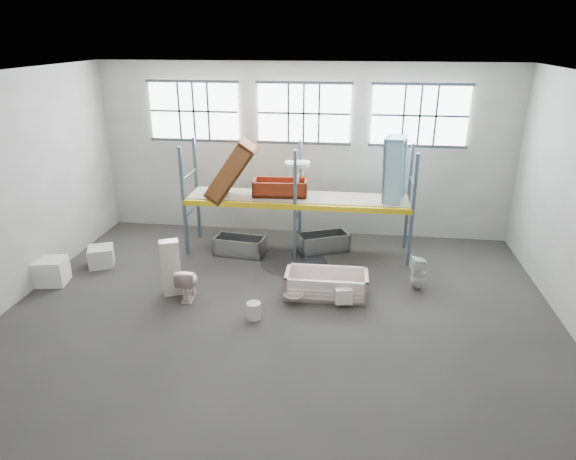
% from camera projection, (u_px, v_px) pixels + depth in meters
% --- Properties ---
extents(floor, '(12.00, 10.00, 0.10)m').
position_uv_depth(floor, '(279.00, 317.00, 10.97)').
color(floor, '#443F3B').
rests_on(floor, ground).
extents(ceiling, '(12.00, 10.00, 0.10)m').
position_uv_depth(ceiling, '(277.00, 73.00, 9.10)').
color(ceiling, silver).
rests_on(ceiling, ground).
extents(wall_back, '(12.00, 0.10, 5.00)m').
position_uv_depth(wall_back, '(304.00, 151.00, 14.70)').
color(wall_back, '#9E9C93').
rests_on(wall_back, ground).
extents(wall_front, '(12.00, 0.10, 5.00)m').
position_uv_depth(wall_front, '(209.00, 357.00, 5.38)').
color(wall_front, '#A7A59B').
rests_on(wall_front, ground).
extents(window_left, '(2.60, 0.04, 1.60)m').
position_uv_depth(window_left, '(194.00, 111.00, 14.58)').
color(window_left, white).
rests_on(window_left, wall_back).
extents(window_mid, '(2.60, 0.04, 1.60)m').
position_uv_depth(window_mid, '(304.00, 113.00, 14.19)').
color(window_mid, white).
rests_on(window_mid, wall_back).
extents(window_right, '(2.60, 0.04, 1.60)m').
position_uv_depth(window_right, '(420.00, 116.00, 13.81)').
color(window_right, white).
rests_on(window_right, wall_back).
extents(rack_upright_la, '(0.08, 0.08, 3.00)m').
position_uv_depth(rack_upright_la, '(184.00, 202.00, 13.44)').
color(rack_upright_la, slate).
rests_on(rack_upright_la, floor).
extents(rack_upright_lb, '(0.08, 0.08, 3.00)m').
position_uv_depth(rack_upright_lb, '(197.00, 189.00, 14.55)').
color(rack_upright_lb, slate).
rests_on(rack_upright_lb, floor).
extents(rack_upright_ma, '(0.08, 0.08, 3.00)m').
position_uv_depth(rack_upright_ma, '(295.00, 207.00, 13.08)').
color(rack_upright_ma, slate).
rests_on(rack_upright_ma, floor).
extents(rack_upright_mb, '(0.08, 0.08, 3.00)m').
position_uv_depth(rack_upright_mb, '(300.00, 193.00, 14.19)').
color(rack_upright_mb, slate).
rests_on(rack_upright_mb, floor).
extents(rack_upright_ra, '(0.08, 0.08, 3.00)m').
position_uv_depth(rack_upright_ra, '(413.00, 212.00, 12.72)').
color(rack_upright_ra, slate).
rests_on(rack_upright_ra, floor).
extents(rack_upright_rb, '(0.08, 0.08, 3.00)m').
position_uv_depth(rack_upright_rb, '(408.00, 197.00, 13.82)').
color(rack_upright_rb, slate).
rests_on(rack_upright_rb, floor).
extents(rack_beam_front, '(6.00, 0.10, 0.14)m').
position_uv_depth(rack_beam_front, '(295.00, 207.00, 13.08)').
color(rack_beam_front, yellow).
rests_on(rack_beam_front, floor).
extents(rack_beam_back, '(6.00, 0.10, 0.14)m').
position_uv_depth(rack_beam_back, '(300.00, 193.00, 14.19)').
color(rack_beam_back, yellow).
rests_on(rack_beam_back, floor).
extents(shelf_deck, '(5.90, 1.10, 0.03)m').
position_uv_depth(shelf_deck, '(298.00, 197.00, 13.60)').
color(shelf_deck, gray).
rests_on(shelf_deck, floor).
extents(wet_patch, '(1.80, 1.80, 0.00)m').
position_uv_depth(wet_patch, '(294.00, 262.00, 13.44)').
color(wet_patch, black).
rests_on(wet_patch, floor).
extents(bathtub_beige, '(1.91, 0.92, 0.56)m').
position_uv_depth(bathtub_beige, '(326.00, 284.00, 11.70)').
color(bathtub_beige, silver).
rests_on(bathtub_beige, floor).
extents(cistern_spare, '(0.40, 0.26, 0.36)m').
position_uv_depth(cistern_spare, '(344.00, 296.00, 11.15)').
color(cistern_spare, '#EEDFC9').
rests_on(cistern_spare, bathtub_beige).
extents(sink_in_tub, '(0.48, 0.48, 0.16)m').
position_uv_depth(sink_in_tub, '(293.00, 297.00, 11.35)').
color(sink_in_tub, beige).
rests_on(sink_in_tub, bathtub_beige).
extents(toilet_beige, '(0.50, 0.80, 0.78)m').
position_uv_depth(toilet_beige, '(188.00, 282.00, 11.53)').
color(toilet_beige, '#F2D3CB').
rests_on(toilet_beige, floor).
extents(cistern_tall, '(0.51, 0.43, 1.34)m').
position_uv_depth(cistern_tall, '(171.00, 268.00, 11.61)').
color(cistern_tall, beige).
rests_on(cistern_tall, floor).
extents(toilet_white, '(0.46, 0.46, 0.83)m').
position_uv_depth(toilet_white, '(419.00, 273.00, 11.92)').
color(toilet_white, white).
rests_on(toilet_white, floor).
extents(steel_tub_left, '(1.43, 0.80, 0.50)m').
position_uv_depth(steel_tub_left, '(240.00, 246.00, 13.85)').
color(steel_tub_left, '#A4A8AC').
rests_on(steel_tub_left, floor).
extents(steel_tub_right, '(1.53, 1.14, 0.51)m').
position_uv_depth(steel_tub_right, '(323.00, 242.00, 14.07)').
color(steel_tub_right, '#A0A3A6').
rests_on(steel_tub_right, floor).
extents(rust_tub_flat, '(1.50, 0.78, 0.41)m').
position_uv_depth(rust_tub_flat, '(280.00, 187.00, 13.62)').
color(rust_tub_flat, maroon).
rests_on(rust_tub_flat, shelf_deck).
extents(rust_tub_tilted, '(1.44, 0.87, 1.72)m').
position_uv_depth(rust_tub_tilted, '(231.00, 171.00, 13.34)').
color(rust_tub_tilted, brown).
rests_on(rust_tub_tilted, shelf_deck).
extents(sink_on_shelf, '(0.73, 0.62, 0.57)m').
position_uv_depth(sink_on_shelf, '(297.00, 181.00, 13.15)').
color(sink_on_shelf, white).
rests_on(sink_on_shelf, rust_tub_flat).
extents(blue_tub_upright, '(0.71, 0.91, 1.75)m').
position_uv_depth(blue_tub_upright, '(395.00, 171.00, 13.02)').
color(blue_tub_upright, '#86B5CC').
rests_on(blue_tub_upright, shelf_deck).
extents(bucket, '(0.39, 0.39, 0.36)m').
position_uv_depth(bucket, '(254.00, 311.00, 10.77)').
color(bucket, beige).
rests_on(bucket, floor).
extents(carton_near, '(0.83, 0.75, 0.63)m').
position_uv_depth(carton_near, '(50.00, 271.00, 12.24)').
color(carton_near, white).
rests_on(carton_near, floor).
extents(carton_far, '(0.81, 0.81, 0.51)m').
position_uv_depth(carton_far, '(101.00, 256.00, 13.19)').
color(carton_far, beige).
rests_on(carton_far, floor).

